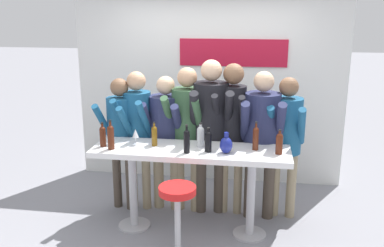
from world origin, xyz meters
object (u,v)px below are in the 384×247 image
at_px(tasting_table, 191,163).
at_px(wine_bottle_0, 279,143).
at_px(bar_stool, 178,212).
at_px(person_center_right, 211,121).
at_px(wine_bottle_3, 103,135).
at_px(person_center_left, 166,129).
at_px(person_far_right, 262,131).
at_px(wine_bottle_1, 201,136).
at_px(wine_glass_0, 136,134).
at_px(person_rightmost, 286,133).
at_px(person_far_left, 121,130).
at_px(decorative_vase, 226,145).
at_px(wine_bottle_7, 154,135).
at_px(wine_bottle_6, 208,140).
at_px(wine_bottle_2, 187,140).
at_px(wine_bottle_5, 111,136).
at_px(wine_bottle_4, 256,137).
at_px(person_left, 137,125).
at_px(person_center, 187,124).
at_px(person_right, 232,121).

height_order(tasting_table, wine_bottle_0, wine_bottle_0).
xyz_separation_m(tasting_table, bar_stool, (-0.04, -0.58, -0.29)).
distance_m(person_center_right, wine_bottle_3, 1.23).
distance_m(person_center_left, person_far_right, 1.12).
relative_size(wine_bottle_1, wine_glass_0, 1.49).
height_order(person_rightmost, wine_bottle_0, person_rightmost).
distance_m(person_center_right, wine_glass_0, 0.89).
xyz_separation_m(bar_stool, person_center_left, (-0.34, 1.08, 0.50)).
xyz_separation_m(person_far_left, wine_bottle_3, (-0.04, -0.50, 0.08)).
bearing_deg(person_center_left, decorative_vase, -34.33).
distance_m(wine_bottle_3, wine_bottle_7, 0.55).
distance_m(wine_bottle_0, wine_bottle_6, 0.72).
distance_m(person_far_left, wine_bottle_7, 0.64).
relative_size(wine_bottle_2, wine_bottle_6, 1.15).
bearing_deg(wine_bottle_5, wine_bottle_4, 7.99).
xyz_separation_m(tasting_table, person_rightmost, (1.01, 0.50, 0.23)).
xyz_separation_m(wine_bottle_5, wine_bottle_7, (0.42, 0.18, -0.02)).
relative_size(tasting_table, person_left, 1.23).
distance_m(person_far_right, wine_glass_0, 1.40).
xyz_separation_m(wine_bottle_4, wine_bottle_5, (-1.49, -0.21, 0.01)).
bearing_deg(person_left, person_far_right, 6.07).
bearing_deg(person_far_left, wine_bottle_4, -1.64).
bearing_deg(wine_bottle_7, wine_bottle_4, 1.59).
bearing_deg(wine_bottle_3, wine_bottle_4, 4.71).
bearing_deg(wine_bottle_2, wine_bottle_0, 6.72).
bearing_deg(person_far_left, person_rightmost, 13.56).
distance_m(person_far_right, wine_bottle_5, 1.66).
bearing_deg(person_center_right, person_rightmost, -6.31).
bearing_deg(person_far_right, tasting_table, -150.91).
bearing_deg(person_far_right, person_center_left, 174.87).
bearing_deg(person_far_right, bar_stool, -128.68).
height_order(bar_stool, person_far_right, person_far_right).
bearing_deg(wine_bottle_7, bar_stool, -59.52).
xyz_separation_m(person_center, wine_bottle_7, (-0.28, -0.46, -0.00)).
height_order(tasting_table, wine_bottle_1, wine_bottle_1).
bearing_deg(wine_bottle_5, bar_stool, -29.01).
height_order(person_left, person_right, person_right).
distance_m(person_center_left, wine_bottle_2, 0.74).
bearing_deg(wine_bottle_1, wine_glass_0, -176.17).
bearing_deg(person_center_left, wine_bottle_0, -18.81).
bearing_deg(person_far_right, wine_bottle_3, -164.64).
xyz_separation_m(person_left, person_center, (0.59, 0.03, 0.03)).
bearing_deg(wine_bottle_3, wine_bottle_2, -4.60).
distance_m(person_far_left, person_center_right, 1.07).
height_order(person_left, person_rightmost, person_left).
height_order(tasting_table, person_right, person_right).
height_order(person_far_right, wine_bottle_3, person_far_right).
relative_size(person_left, wine_bottle_6, 6.51).
distance_m(person_right, wine_bottle_0, 0.74).
distance_m(wine_bottle_0, wine_bottle_5, 1.73).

